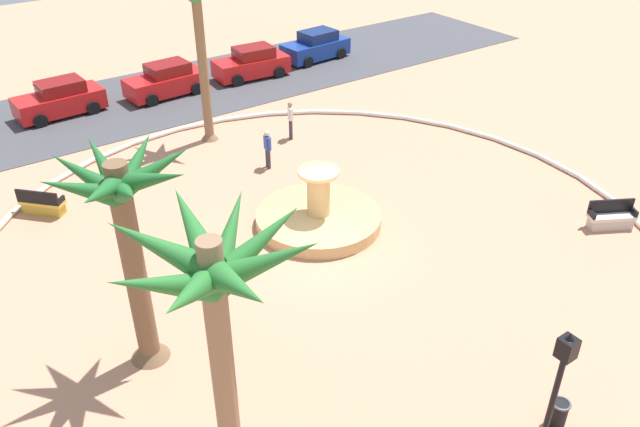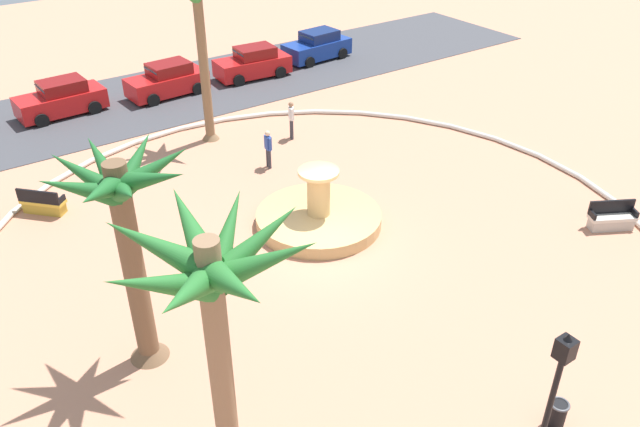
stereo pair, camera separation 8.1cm
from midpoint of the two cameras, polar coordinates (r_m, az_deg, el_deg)
name	(u,v)px [view 1 (the left image)]	position (r m, az deg, el deg)	size (l,w,h in m)	color
ground_plane	(321,245)	(21.17, -0.05, -2.86)	(80.00, 80.00, 0.00)	tan
plaza_curb	(321,243)	(21.11, -0.05, -2.63)	(22.46, 22.46, 0.20)	silver
street_asphalt	(139,101)	(33.70, -15.88, 9.66)	(48.00, 8.00, 0.03)	#424247
fountain	(319,217)	(22.08, -0.24, -0.29)	(4.34, 4.34, 2.12)	tan
palm_tree_near_fountain	(125,217)	(15.17, -17.15, -0.34)	(3.48, 3.50, 5.96)	brown
palm_tree_by_curb	(197,12)	(26.94, -10.98, 17.24)	(3.31, 3.35, 7.15)	brown
palm_tree_mid_plaza	(216,298)	(11.31, -9.48, -7.42)	(3.83, 4.02, 6.44)	#8E6B4C
bench_east	(611,219)	(24.05, 24.41, -0.43)	(1.64, 1.22, 1.00)	beige
bench_west	(43,205)	(24.75, -23.60, 0.70)	(1.45, 1.51, 1.00)	gold
lamppost	(553,399)	(13.71, 19.92, -15.27)	(0.32, 0.32, 4.11)	black
trash_bin	(558,413)	(16.33, 20.36, -16.33)	(0.46, 0.46, 0.73)	black
person_cyclist_photo	(268,147)	(25.62, -4.79, 5.90)	(0.26, 0.52, 1.61)	#33333D
person_pedestrian_stroll	(290,118)	(28.05, -2.73, 8.48)	(0.33, 0.49, 1.71)	#33333D
parked_car_leftmost	(60,100)	(32.91, -22.27, 9.39)	(4.08, 2.08, 1.67)	red
parked_car_second	(166,81)	(33.78, -13.62, 11.43)	(4.09, 2.10, 1.67)	red
parked_car_third	(252,63)	(35.61, -6.19, 13.16)	(4.11, 2.14, 1.67)	red
parked_car_rightmost	(316,46)	(38.31, -0.44, 14.68)	(4.12, 2.16, 1.67)	navy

